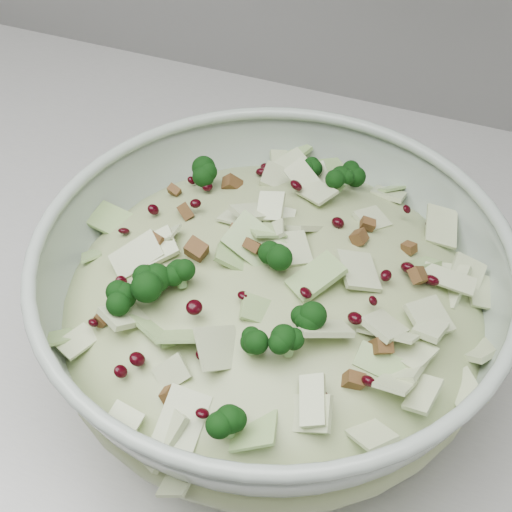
{
  "coord_description": "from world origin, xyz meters",
  "views": [
    {
      "loc": [
        0.3,
        1.3,
        1.35
      ],
      "look_at": [
        0.18,
        1.62,
        0.99
      ],
      "focal_mm": 50.0,
      "sensor_mm": 36.0,
      "label": 1
    }
  ],
  "objects": [
    {
      "name": "mixing_bowl",
      "position": [
        0.2,
        1.6,
        0.97
      ],
      "size": [
        0.39,
        0.39,
        0.13
      ],
      "rotation": [
        0.0,
        0.0,
        -0.26
      ],
      "color": "#A2B2A5",
      "rests_on": "counter"
    },
    {
      "name": "counter",
      "position": [
        0.0,
        1.7,
        0.45
      ],
      "size": [
        3.6,
        0.6,
        0.9
      ],
      "primitive_type": "cube",
      "color": "#B6B6B1",
      "rests_on": "floor"
    },
    {
      "name": "salad",
      "position": [
        0.2,
        1.6,
        0.99
      ],
      "size": [
        0.41,
        0.41,
        0.13
      ],
      "rotation": [
        0.0,
        0.0,
        -0.59
      ],
      "color": "#A8B37A",
      "rests_on": "mixing_bowl"
    }
  ]
}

